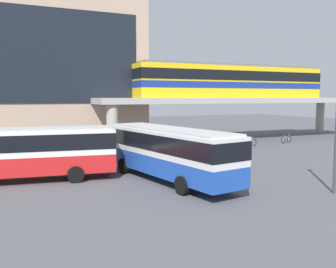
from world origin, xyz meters
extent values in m
plane|color=#515156|center=(0.00, 10.00, 0.00)|extent=(120.00, 120.00, 0.00)
cube|color=#ADA89E|center=(14.87, 17.94, 4.66)|extent=(33.84, 6.11, 0.60)
cylinder|color=#ADA89E|center=(-0.85, 15.68, 2.18)|extent=(1.10, 1.10, 4.36)
cylinder|color=#ADA89E|center=(-0.85, 20.19, 2.18)|extent=(1.10, 1.10, 4.36)
cylinder|color=#ADA89E|center=(30.59, 20.19, 2.18)|extent=(1.10, 1.10, 4.36)
cube|color=yellow|center=(14.42, 17.94, 6.76)|extent=(23.97, 2.90, 3.60)
cube|color=navy|center=(14.42, 17.94, 6.40)|extent=(24.03, 2.96, 0.70)
cube|color=black|center=(14.42, 17.94, 7.48)|extent=(24.03, 2.96, 1.10)
cube|color=slate|center=(14.42, 17.94, 8.68)|extent=(23.01, 2.61, 0.24)
cube|color=#1E4CB2|center=(-1.35, 1.54, 1.05)|extent=(4.36, 11.27, 1.10)
cube|color=silver|center=(-1.35, 1.54, 2.35)|extent=(4.36, 11.27, 1.50)
cube|color=black|center=(-1.35, 1.54, 2.43)|extent=(4.41, 11.31, 0.96)
cube|color=silver|center=(-1.35, 1.54, 3.16)|extent=(4.15, 10.70, 0.12)
cylinder|color=black|center=(-3.19, 4.79, 0.50)|extent=(0.45, 1.03, 1.00)
cylinder|color=black|center=(-0.73, 5.22, 0.50)|extent=(0.45, 1.03, 1.00)
cylinder|color=black|center=(-2.05, -1.71, 0.50)|extent=(0.45, 1.03, 1.00)
cylinder|color=black|center=(0.41, -1.28, 0.50)|extent=(0.45, 1.03, 1.00)
cube|color=red|center=(-9.47, 4.97, 1.05)|extent=(11.23, 3.91, 1.10)
cube|color=white|center=(-9.47, 4.97, 2.35)|extent=(11.23, 3.91, 1.50)
cube|color=black|center=(-9.47, 4.97, 2.43)|extent=(11.28, 3.96, 0.96)
cube|color=silver|center=(-9.47, 4.97, 3.16)|extent=(10.67, 3.72, 0.12)
cylinder|color=black|center=(-6.58, 3.33, 0.50)|extent=(1.03, 0.41, 1.00)
cylinder|color=black|center=(-6.25, 5.81, 0.50)|extent=(1.03, 0.41, 1.00)
torus|color=black|center=(7.89, 11.71, 0.34)|extent=(0.73, 0.27, 0.74)
torus|color=black|center=(6.88, 12.01, 0.34)|extent=(0.73, 0.27, 0.74)
cylinder|color=#1E7F33|center=(7.38, 11.86, 0.62)|extent=(1.02, 0.35, 0.05)
cylinder|color=#1E7F33|center=(6.88, 12.01, 0.64)|extent=(0.04, 0.04, 0.55)
cylinder|color=#1E7F33|center=(7.89, 11.71, 0.69)|extent=(0.04, 0.04, 0.65)
torus|color=black|center=(13.37, 12.66, 0.34)|extent=(0.71, 0.32, 0.74)
torus|color=black|center=(12.39, 13.04, 0.34)|extent=(0.71, 0.32, 0.74)
cylinder|color=orange|center=(12.88, 12.85, 0.62)|extent=(1.00, 0.43, 0.05)
cylinder|color=orange|center=(12.39, 13.04, 0.64)|extent=(0.04, 0.04, 0.55)
cylinder|color=orange|center=(13.37, 12.66, 0.69)|extent=(0.04, 0.04, 0.65)
torus|color=black|center=(18.67, 13.22, 0.34)|extent=(0.73, 0.25, 0.74)
torus|color=black|center=(17.66, 12.94, 0.34)|extent=(0.73, 0.25, 0.74)
cylinder|color=silver|center=(18.17, 13.08, 0.62)|extent=(1.03, 0.32, 0.05)
cylinder|color=silver|center=(17.66, 12.94, 0.64)|extent=(0.04, 0.04, 0.55)
cylinder|color=silver|center=(18.67, 13.22, 0.69)|extent=(0.04, 0.04, 0.65)
torus|color=black|center=(9.28, 13.27, 0.34)|extent=(0.74, 0.07, 0.74)
torus|color=black|center=(8.23, 13.29, 0.34)|extent=(0.74, 0.07, 0.74)
cylinder|color=#996626|center=(8.75, 13.28, 0.62)|extent=(1.05, 0.07, 0.05)
cylinder|color=#996626|center=(8.23, 13.29, 0.64)|extent=(0.04, 0.04, 0.55)
cylinder|color=#996626|center=(9.28, 13.27, 0.69)|extent=(0.04, 0.04, 0.65)
cylinder|color=maroon|center=(5.33, 10.31, 0.44)|extent=(0.32, 0.32, 0.88)
cube|color=navy|center=(5.33, 10.31, 1.22)|extent=(0.44, 0.33, 0.69)
sphere|color=tan|center=(5.33, 10.31, 1.69)|extent=(0.24, 0.24, 0.24)
cylinder|color=navy|center=(6.28, 5.44, 0.40)|extent=(0.32, 0.32, 0.79)
cube|color=gray|center=(6.28, 5.44, 1.11)|extent=(0.47, 0.40, 0.63)
sphere|color=tan|center=(6.28, 5.44, 1.53)|extent=(0.21, 0.21, 0.21)
cylinder|color=#3F3F44|center=(5.45, -4.70, 3.11)|extent=(0.16, 0.16, 6.22)
camera|label=1|loc=(-10.45, -18.59, 5.09)|focal=39.58mm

